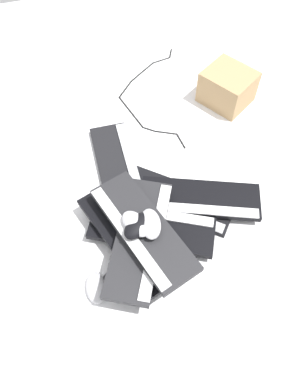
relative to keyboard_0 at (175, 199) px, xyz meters
The scene contains 15 objects.
ground_plane 0.17m from the keyboard_0, 158.37° to the right, with size 3.20×3.20×0.00m, color white.
keyboard_0 is the anchor object (origin of this frame).
keyboard_1 0.27m from the keyboard_0, 129.56° to the left, with size 0.16×0.44×0.03m.
keyboard_2 0.19m from the keyboard_0, 126.88° to the right, with size 0.43×0.40×0.03m.
keyboard_3 0.16m from the keyboard_0, 139.10° to the right, with size 0.46×0.33×0.03m.
keyboard_4 0.25m from the keyboard_0, 148.34° to the right, with size 0.29×0.46×0.03m.
keyboard_5 0.26m from the keyboard_0, 138.03° to the right, with size 0.33×0.46×0.03m.
keyboard_6 0.25m from the keyboard_0, 138.35° to the right, with size 0.28×0.46×0.03m.
keyboard_7 0.10m from the keyboard_0, 26.30° to the right, with size 0.46×0.30×0.03m.
mouse_0 0.26m from the keyboard_0, 132.38° to the right, with size 0.11×0.07×0.04m, color #B7B7BC.
mouse_1 0.28m from the keyboard_0, 140.58° to the right, with size 0.11×0.07×0.04m, color black.
mouse_2 0.44m from the keyboard_0, 144.49° to the right, with size 0.11×0.07×0.04m, color #B7B7BC.
mouse_3 0.28m from the keyboard_0, 142.82° to the right, with size 0.11×0.07×0.04m, color #B7B7BC.
cable_0 0.58m from the keyboard_0, 84.55° to the left, with size 0.35×0.64×0.01m.
cardboard_box 0.60m from the keyboard_0, 49.56° to the left, with size 0.20×0.18×0.15m, color tan.
Camera 1 is at (-0.13, -0.63, 1.22)m, focal length 35.00 mm.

